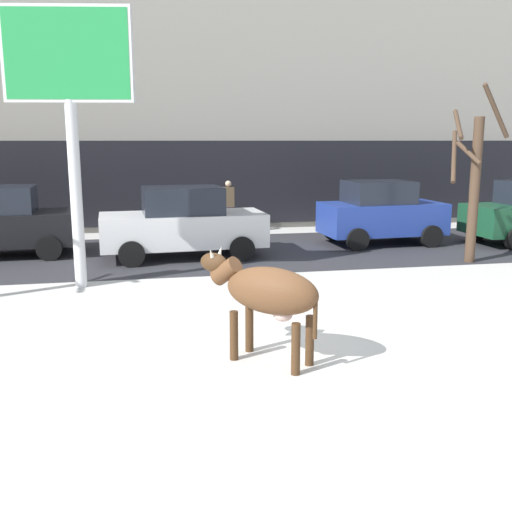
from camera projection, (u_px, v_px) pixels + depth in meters
The scene contains 10 objects.
ground_plane at pixel (288, 350), 8.51m from camera, with size 120.00×120.00×0.00m, color silver.
road_strip at pixel (220, 252), 15.91m from camera, with size 60.00×5.60×0.01m, color #333338.
building_facade at pixel (192, 45), 21.50m from camera, with size 44.00×6.10×13.00m.
cow_brown at pixel (267, 292), 7.88m from camera, with size 1.65×1.61×1.54m.
billboard at pixel (69, 72), 11.32m from camera, with size 2.52×0.61×5.56m.
car_white_sedan at pixel (183, 223), 15.04m from camera, with size 4.29×2.16×1.84m.
car_blue_hatchback at pixel (381, 213), 17.00m from camera, with size 3.59×2.07×1.86m.
pedestrian_near_billboard at pixel (229, 207), 18.93m from camera, with size 0.36×0.24×1.73m.
pedestrian_by_cars at pixel (0, 212), 17.62m from camera, with size 0.36×0.24×1.73m.
bare_tree_right_lot at pixel (473, 179), 14.22m from camera, with size 1.41×1.41×4.30m.
Camera 1 is at (-2.01, -7.84, 3.02)m, focal length 40.76 mm.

